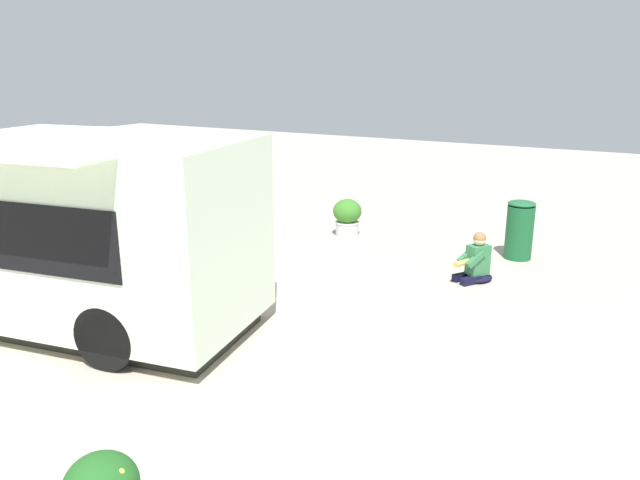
{
  "coord_description": "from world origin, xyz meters",
  "views": [
    {
      "loc": [
        5.69,
        -6.05,
        3.35
      ],
      "look_at": [
        1.39,
        1.88,
        0.72
      ],
      "focal_mm": 34.55,
      "sensor_mm": 36.0,
      "label": 1
    }
  ],
  "objects": [
    {
      "name": "ground_plane",
      "position": [
        0.0,
        0.0,
        0.0
      ],
      "size": [
        40.0,
        40.0,
        0.0
      ],
      "primitive_type": "plane",
      "color": "#BBAC9A"
    },
    {
      "name": "food_truck",
      "position": [
        -0.85,
        -0.92,
        1.19
      ],
      "size": [
        5.48,
        3.11,
        2.48
      ],
      "color": "white",
      "rests_on": "ground_plane"
    },
    {
      "name": "person_customer",
      "position": [
        3.47,
        3.22,
        0.3
      ],
      "size": [
        0.67,
        0.77,
        0.8
      ],
      "color": "black",
      "rests_on": "ground_plane"
    },
    {
      "name": "planter_flowering_near",
      "position": [
        0.53,
        4.6,
        0.4
      ],
      "size": [
        0.57,
        0.57,
        0.75
      ],
      "color": "silver",
      "rests_on": "ground_plane"
    },
    {
      "name": "plaza_bench",
      "position": [
        -2.4,
        3.56,
        0.37
      ],
      "size": [
        1.04,
        1.47,
        0.5
      ],
      "color": "brown",
      "rests_on": "ground_plane"
    },
    {
      "name": "trash_bin",
      "position": [
        3.82,
        4.73,
        0.53
      ],
      "size": [
        0.48,
        0.48,
        1.04
      ],
      "color": "#17572E",
      "rests_on": "ground_plane"
    }
  ]
}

